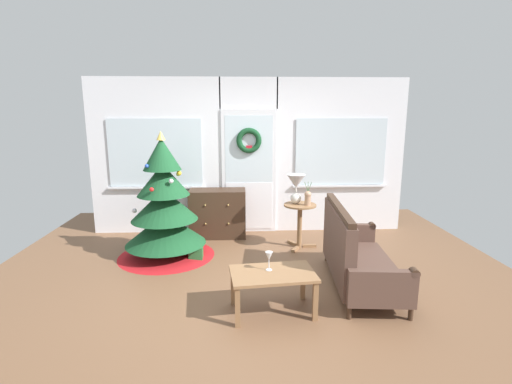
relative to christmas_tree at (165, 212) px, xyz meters
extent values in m
plane|color=brown|center=(1.20, -0.96, -0.64)|extent=(6.76, 6.76, 0.00)
cube|color=white|center=(-0.32, 1.13, 0.63)|extent=(2.15, 0.08, 2.55)
cube|color=white|center=(2.73, 1.13, 0.63)|extent=(2.15, 0.08, 2.55)
cube|color=white|center=(1.20, 1.13, 1.66)|extent=(0.94, 0.08, 0.50)
cube|color=silver|center=(1.20, 1.09, 0.38)|extent=(0.90, 0.05, 2.05)
cube|color=white|center=(1.20, 1.07, -0.19)|extent=(0.78, 0.02, 0.80)
cube|color=silver|center=(1.20, 1.07, 0.76)|extent=(0.78, 0.01, 1.10)
cube|color=silver|center=(-0.32, 1.07, 0.71)|extent=(1.50, 0.01, 1.10)
cube|color=silver|center=(2.73, 1.07, 0.71)|extent=(1.50, 0.01, 1.10)
cube|color=silver|center=(-0.32, 1.06, 0.14)|extent=(1.59, 0.06, 0.03)
cube|color=silver|center=(2.73, 1.06, 0.14)|extent=(1.59, 0.06, 0.03)
torus|color=#164424|center=(1.20, 1.03, 0.91)|extent=(0.41, 0.09, 0.41)
cube|color=red|center=(1.20, 1.02, 0.78)|extent=(0.10, 0.02, 0.10)
cylinder|color=#4C331E|center=(0.00, 0.00, -0.52)|extent=(0.10, 0.10, 0.24)
cone|color=red|center=(0.00, 0.00, -0.59)|extent=(1.35, 1.35, 0.10)
cone|color=#194C28|center=(0.00, 0.00, -0.24)|extent=(1.12, 1.12, 0.44)
cone|color=#194C28|center=(0.00, 0.00, 0.11)|extent=(0.92, 0.92, 0.44)
cone|color=#194C28|center=(0.00, 0.00, 0.46)|extent=(0.72, 0.72, 0.44)
cone|color=#194C28|center=(0.00, 0.00, 0.81)|extent=(0.51, 0.51, 0.44)
cone|color=#E0BC4C|center=(0.00, 0.00, 1.05)|extent=(0.12, 0.12, 0.12)
sphere|color=red|center=(-0.23, 0.42, -0.20)|extent=(0.05, 0.05, 0.05)
sphere|color=gold|center=(0.23, -0.03, 0.55)|extent=(0.07, 0.07, 0.07)
sphere|color=silver|center=(0.15, -0.21, 0.47)|extent=(0.06, 0.06, 0.06)
sphere|color=#264CB2|center=(-0.17, -0.17, 0.67)|extent=(0.05, 0.05, 0.05)
sphere|color=red|center=(-0.09, -0.30, 0.38)|extent=(0.06, 0.06, 0.06)
sphere|color=gold|center=(0.18, 0.19, 0.50)|extent=(0.05, 0.05, 0.05)
sphere|color=silver|center=(-0.37, -0.14, 0.06)|extent=(0.06, 0.06, 0.06)
cube|color=#3D281C|center=(0.69, 0.83, -0.25)|extent=(0.90, 0.42, 0.78)
sphere|color=tan|center=(0.51, 0.61, -0.06)|extent=(0.03, 0.03, 0.03)
sphere|color=tan|center=(0.87, 0.61, -0.06)|extent=(0.03, 0.03, 0.03)
sphere|color=tan|center=(0.51, 0.61, -0.36)|extent=(0.03, 0.03, 0.03)
sphere|color=tan|center=(0.87, 0.61, -0.36)|extent=(0.03, 0.03, 0.03)
cylinder|color=#3D281C|center=(2.71, -1.83, -0.57)|extent=(0.05, 0.05, 0.14)
cylinder|color=#3D281C|center=(2.83, -0.33, -0.57)|extent=(0.05, 0.05, 0.14)
cylinder|color=#3D281C|center=(2.11, -1.78, -0.57)|extent=(0.05, 0.05, 0.14)
cylinder|color=#3D281C|center=(2.23, -0.28, -0.57)|extent=(0.05, 0.05, 0.14)
cube|color=brown|center=(2.47, -1.05, -0.43)|extent=(0.83, 1.49, 0.14)
cube|color=brown|center=(2.17, -1.03, -0.05)|extent=(0.24, 1.45, 0.62)
cube|color=#3D281C|center=(2.17, -1.03, 0.29)|extent=(0.19, 1.41, 0.06)
cube|color=brown|center=(2.41, -1.82, -0.31)|extent=(0.67, 0.14, 0.38)
cylinder|color=#3D281C|center=(2.70, -1.84, -0.14)|extent=(0.10, 0.10, 0.09)
cube|color=brown|center=(2.53, -0.29, -0.31)|extent=(0.67, 0.14, 0.38)
cylinder|color=#3D281C|center=(2.82, -0.32, -0.14)|extent=(0.10, 0.10, 0.09)
cylinder|color=#8E6642|center=(1.94, 0.26, 0.01)|extent=(0.48, 0.48, 0.02)
cylinder|color=#8E6642|center=(1.94, 0.26, -0.32)|extent=(0.07, 0.07, 0.64)
cube|color=#8E6642|center=(2.10, 0.26, -0.62)|extent=(0.20, 0.05, 0.04)
cube|color=#8E6642|center=(1.86, 0.39, -0.62)|extent=(0.14, 0.20, 0.04)
cube|color=#8E6642|center=(1.86, 0.12, -0.62)|extent=(0.14, 0.20, 0.04)
sphere|color=silver|center=(1.88, 0.30, 0.11)|extent=(0.16, 0.16, 0.16)
cylinder|color=silver|center=(1.88, 0.30, 0.24)|extent=(0.02, 0.02, 0.06)
cone|color=silver|center=(1.88, 0.30, 0.37)|extent=(0.28, 0.28, 0.20)
cylinder|color=tan|center=(2.04, 0.20, 0.11)|extent=(0.09, 0.09, 0.16)
sphere|color=tan|center=(2.04, 0.20, 0.19)|extent=(0.10, 0.10, 0.10)
cylinder|color=#4C7042|center=(2.02, 0.20, 0.29)|extent=(0.07, 0.01, 0.17)
cylinder|color=#4C7042|center=(2.04, 0.20, 0.29)|extent=(0.01, 0.01, 0.18)
cylinder|color=#4C7042|center=(2.06, 0.20, 0.29)|extent=(0.07, 0.01, 0.17)
cube|color=#8E6642|center=(1.37, -1.61, -0.23)|extent=(0.89, 0.61, 0.03)
cube|color=#8E6642|center=(1.02, -1.87, -0.44)|extent=(0.05, 0.05, 0.40)
cube|color=#8E6642|center=(1.77, -1.79, -0.44)|extent=(0.05, 0.05, 0.40)
cube|color=#8E6642|center=(0.97, -1.43, -0.44)|extent=(0.05, 0.05, 0.40)
cube|color=#8E6642|center=(1.72, -1.35, -0.44)|extent=(0.05, 0.05, 0.40)
cylinder|color=silver|center=(1.33, -1.55, -0.21)|extent=(0.06, 0.06, 0.01)
cylinder|color=silver|center=(1.33, -1.55, -0.16)|extent=(0.01, 0.01, 0.10)
cone|color=silver|center=(1.33, -1.55, -0.06)|extent=(0.08, 0.08, 0.09)
cube|color=#266633|center=(0.43, -0.16, -0.55)|extent=(0.19, 0.17, 0.19)
camera|label=1|loc=(1.04, -5.13, 1.36)|focal=26.56mm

